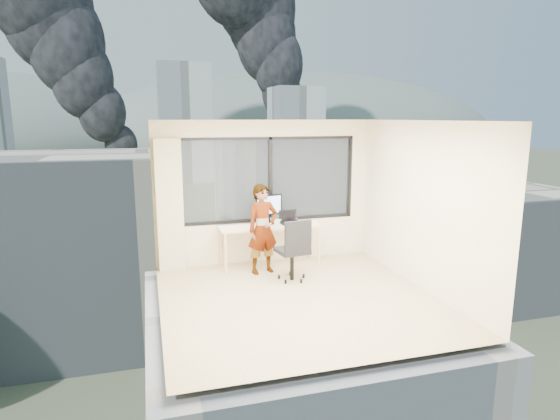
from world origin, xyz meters
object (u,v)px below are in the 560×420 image
object	(u,v)px
laptop	(290,218)
chair	(292,249)
desk	(270,245)
handbag	(278,216)
monitor	(269,209)
game_console	(276,220)
person	(263,229)

from	to	relation	value
laptop	chair	bearing A→B (deg)	-107.17
desk	handbag	distance (m)	0.56
monitor	chair	bearing A→B (deg)	-97.68
chair	monitor	size ratio (longest dim) A/B	1.97
game_console	desk	bearing A→B (deg)	-140.84
person	desk	bearing A→B (deg)	44.22
chair	laptop	size ratio (longest dim) A/B	3.00
person	game_console	bearing A→B (deg)	40.58
chair	handbag	bearing A→B (deg)	78.22
monitor	laptop	distance (m)	0.42
desk	monitor	world-z (taller)	monitor
desk	laptop	xyz separation A→B (m)	(0.38, -0.01, 0.48)
person	game_console	size ratio (longest dim) A/B	5.09
chair	desk	bearing A→B (deg)	91.72
person	monitor	world-z (taller)	person
chair	handbag	world-z (taller)	chair
game_console	laptop	world-z (taller)	laptop
desk	game_console	bearing A→B (deg)	49.03
handbag	game_console	bearing A→B (deg)	168.92
desk	laptop	distance (m)	0.61
desk	chair	distance (m)	0.88
game_console	chair	bearing A→B (deg)	-101.44
chair	monitor	world-z (taller)	monitor
chair	laptop	bearing A→B (deg)	66.70
monitor	desk	bearing A→B (deg)	-109.42
laptop	desk	bearing A→B (deg)	177.01
person	handbag	bearing A→B (deg)	37.75
game_console	laptop	size ratio (longest dim) A/B	0.86
monitor	game_console	bearing A→B (deg)	15.14
person	handbag	world-z (taller)	person
desk	handbag	bearing A→B (deg)	42.46
game_console	handbag	distance (m)	0.08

